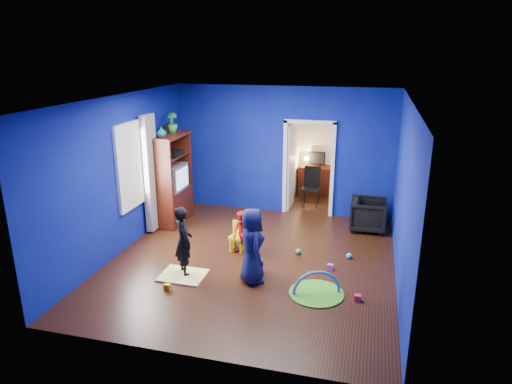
% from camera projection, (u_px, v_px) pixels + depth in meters
% --- Properties ---
extents(floor, '(5.00, 5.50, 0.01)m').
position_uv_depth(floor, '(252.00, 261.00, 8.25)').
color(floor, black).
rests_on(floor, ground).
extents(ceiling, '(5.00, 5.50, 0.01)m').
position_uv_depth(ceiling, '(251.00, 99.00, 7.37)').
color(ceiling, white).
rests_on(ceiling, wall_back).
extents(wall_back, '(5.00, 0.02, 2.90)m').
position_uv_depth(wall_back, '(283.00, 151.00, 10.34)').
color(wall_back, navy).
rests_on(wall_back, floor).
extents(wall_front, '(5.00, 0.02, 2.90)m').
position_uv_depth(wall_front, '(190.00, 251.00, 5.27)').
color(wall_front, navy).
rests_on(wall_front, floor).
extents(wall_left, '(0.02, 5.50, 2.90)m').
position_uv_depth(wall_left, '(121.00, 175.00, 8.40)').
color(wall_left, navy).
rests_on(wall_left, floor).
extents(wall_right, '(0.02, 5.50, 2.90)m').
position_uv_depth(wall_right, '(404.00, 196.00, 7.21)').
color(wall_right, navy).
rests_on(wall_right, floor).
extents(alcove, '(1.00, 1.75, 2.50)m').
position_uv_depth(alcove, '(314.00, 153.00, 11.07)').
color(alcove, silver).
rests_on(alcove, floor).
extents(armchair, '(0.74, 0.72, 0.68)m').
position_uv_depth(armchair, '(368.00, 215.00, 9.58)').
color(armchair, black).
rests_on(armchair, floor).
extents(child_black, '(0.51, 0.52, 1.21)m').
position_uv_depth(child_black, '(184.00, 241.00, 7.63)').
color(child_black, black).
rests_on(child_black, floor).
extents(child_navy, '(0.66, 0.74, 1.27)m').
position_uv_depth(child_navy, '(252.00, 246.00, 7.37)').
color(child_navy, '#101A3C').
rests_on(child_navy, floor).
extents(toddler_red, '(0.53, 0.51, 0.86)m').
position_uv_depth(toddler_red, '(242.00, 234.00, 8.36)').
color(toddler_red, red).
rests_on(toddler_red, floor).
extents(vase, '(0.21, 0.21, 0.21)m').
position_uv_depth(vase, '(161.00, 132.00, 9.24)').
color(vase, '#0D536B').
rests_on(vase, tv_armoire).
extents(potted_plant, '(0.30, 0.30, 0.42)m').
position_uv_depth(potted_plant, '(172.00, 122.00, 9.69)').
color(potted_plant, '#308531').
rests_on(potted_plant, tv_armoire).
extents(tv_armoire, '(0.58, 1.14, 1.96)m').
position_uv_depth(tv_armoire, '(171.00, 179.00, 9.85)').
color(tv_armoire, '#381309').
rests_on(tv_armoire, floor).
extents(crt_tv, '(0.46, 0.70, 0.54)m').
position_uv_depth(crt_tv, '(172.00, 177.00, 9.83)').
color(crt_tv, silver).
rests_on(crt_tv, tv_armoire).
extents(yellow_blanket, '(0.76, 0.61, 0.03)m').
position_uv_depth(yellow_blanket, '(183.00, 275.00, 7.71)').
color(yellow_blanket, '#F2E07A').
rests_on(yellow_blanket, floor).
extents(hopper_ball, '(0.36, 0.36, 0.36)m').
position_uv_depth(hopper_ball, '(253.00, 264.00, 7.75)').
color(hopper_ball, yellow).
rests_on(hopper_ball, floor).
extents(kid_chair, '(0.33, 0.33, 0.50)m').
position_uv_depth(kid_chair, '(238.00, 238.00, 8.63)').
color(kid_chair, yellow).
rests_on(kid_chair, floor).
extents(play_mat, '(0.86, 0.86, 0.02)m').
position_uv_depth(play_mat, '(316.00, 293.00, 7.16)').
color(play_mat, green).
rests_on(play_mat, floor).
extents(toy_arch, '(0.74, 0.32, 0.77)m').
position_uv_depth(toy_arch, '(316.00, 293.00, 7.15)').
color(toy_arch, '#3F8CD8').
rests_on(toy_arch, floor).
extents(window_left, '(0.03, 0.95, 1.55)m').
position_uv_depth(window_left, '(131.00, 165.00, 8.69)').
color(window_left, white).
rests_on(window_left, wall_left).
extents(curtain, '(0.14, 0.42, 2.40)m').
position_uv_depth(curtain, '(150.00, 173.00, 9.26)').
color(curtain, slate).
rests_on(curtain, floor).
extents(doorway, '(1.16, 0.10, 2.10)m').
position_uv_depth(doorway, '(308.00, 170.00, 10.32)').
color(doorway, white).
rests_on(doorway, floor).
extents(study_desk, '(0.88, 0.44, 0.75)m').
position_uv_depth(study_desk, '(316.00, 180.00, 11.92)').
color(study_desk, '#3D140A').
rests_on(study_desk, floor).
extents(desk_monitor, '(0.40, 0.05, 0.32)m').
position_uv_depth(desk_monitor, '(317.00, 158.00, 11.86)').
color(desk_monitor, black).
rests_on(desk_monitor, study_desk).
extents(desk_lamp, '(0.14, 0.14, 0.14)m').
position_uv_depth(desk_lamp, '(306.00, 159.00, 11.87)').
color(desk_lamp, '#FFD88C').
rests_on(desk_lamp, study_desk).
extents(folding_chair, '(0.40, 0.40, 0.92)m').
position_uv_depth(folding_chair, '(311.00, 188.00, 11.01)').
color(folding_chair, black).
rests_on(folding_chair, floor).
extents(book_shelf, '(0.88, 0.24, 0.04)m').
position_uv_depth(book_shelf, '(319.00, 117.00, 11.52)').
color(book_shelf, white).
rests_on(book_shelf, study_desk).
extents(toy_0, '(0.10, 0.08, 0.10)m').
position_uv_depth(toy_0, '(358.00, 298.00, 6.95)').
color(toy_0, '#E82640').
rests_on(toy_0, floor).
extents(toy_1, '(0.11, 0.11, 0.11)m').
position_uv_depth(toy_1, '(349.00, 256.00, 8.35)').
color(toy_1, '#269FDC').
rests_on(toy_1, floor).
extents(toy_2, '(0.10, 0.08, 0.10)m').
position_uv_depth(toy_2, '(167.00, 287.00, 7.27)').
color(toy_2, orange).
rests_on(toy_2, floor).
extents(toy_3, '(0.11, 0.11, 0.11)m').
position_uv_depth(toy_3, '(298.00, 251.00, 8.53)').
color(toy_3, green).
rests_on(toy_3, floor).
extents(toy_4, '(0.10, 0.08, 0.10)m').
position_uv_depth(toy_4, '(330.00, 267.00, 7.93)').
color(toy_4, '#C34AC6').
rests_on(toy_4, floor).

